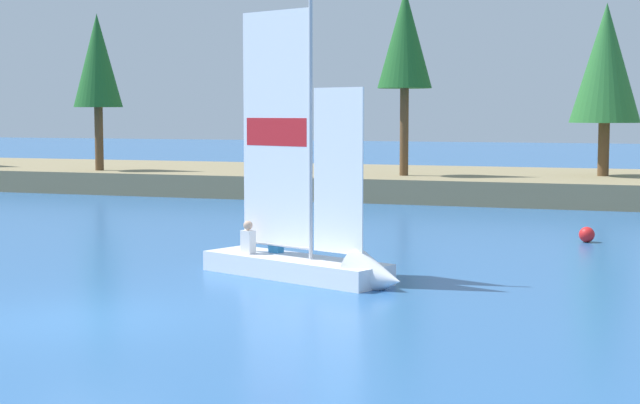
% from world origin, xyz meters
% --- Properties ---
extents(ground_plane, '(200.00, 200.00, 0.00)m').
position_xyz_m(ground_plane, '(0.00, 0.00, 0.00)').
color(ground_plane, '#2D609E').
extents(shore_bank, '(80.00, 10.34, 0.93)m').
position_xyz_m(shore_bank, '(0.00, 26.97, 0.46)').
color(shore_bank, '#897A56').
rests_on(shore_bank, ground).
extents(shoreline_tree_midleft, '(2.11, 2.11, 6.78)m').
position_xyz_m(shoreline_tree_midleft, '(-14.18, 23.50, 5.62)').
color(shoreline_tree_midleft, brown).
rests_on(shoreline_tree_midleft, shore_bank).
extents(shoreline_tree_centre, '(2.17, 2.17, 7.41)m').
position_xyz_m(shoreline_tree_centre, '(-0.73, 24.41, 6.29)').
color(shoreline_tree_centre, brown).
rests_on(shoreline_tree_centre, shore_bank).
extents(shoreline_tree_midright, '(2.77, 2.77, 6.82)m').
position_xyz_m(shoreline_tree_midright, '(6.84, 26.72, 5.36)').
color(shoreline_tree_midright, brown).
rests_on(shoreline_tree_midright, shore_bank).
extents(sailboat, '(5.00, 2.88, 6.47)m').
position_xyz_m(sailboat, '(2.45, 4.93, 0.54)').
color(sailboat, white).
rests_on(sailboat, ground).
extents(channel_buoy, '(0.42, 0.42, 0.42)m').
position_xyz_m(channel_buoy, '(7.21, 12.97, 0.21)').
color(channel_buoy, red).
rests_on(channel_buoy, ground).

